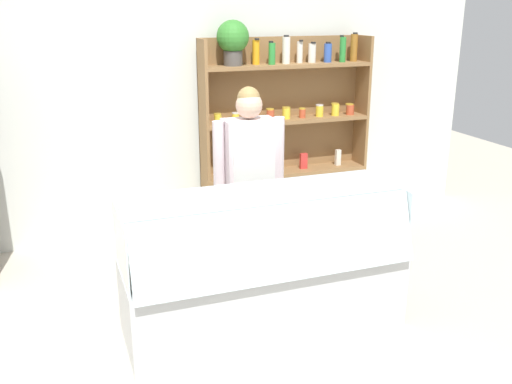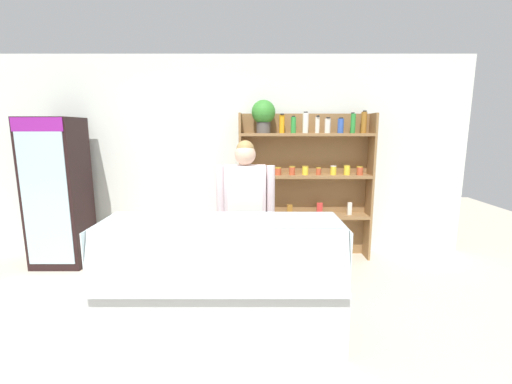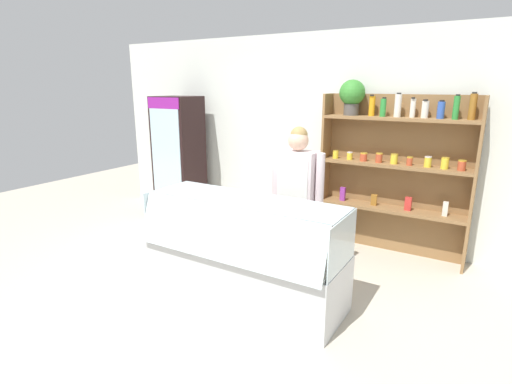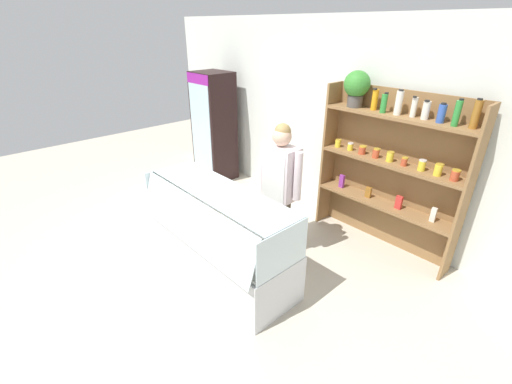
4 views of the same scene
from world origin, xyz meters
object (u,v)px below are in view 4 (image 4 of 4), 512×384
(deli_display_case, at_px, (219,247))
(drinks_fridge, at_px, (214,128))
(shelving_unit, at_px, (386,154))
(shop_clerk, at_px, (280,181))

(deli_display_case, bearing_deg, drinks_fridge, 144.28)
(drinks_fridge, bearing_deg, shelving_unit, 5.06)
(drinks_fridge, xyz_separation_m, shop_clerk, (2.40, -0.81, 0.02))
(shelving_unit, bearing_deg, shop_clerk, -122.27)
(deli_display_case, xyz_separation_m, shop_clerk, (0.18, 0.79, 0.64))
(drinks_fridge, xyz_separation_m, deli_display_case, (2.22, -1.60, -0.62))
(shop_clerk, bearing_deg, deli_display_case, -102.81)
(drinks_fridge, relative_size, shop_clerk, 1.16)
(shelving_unit, bearing_deg, drinks_fridge, -174.94)
(deli_display_case, relative_size, shop_clerk, 1.21)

